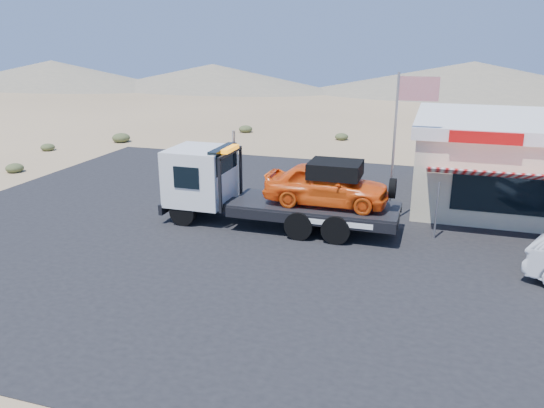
% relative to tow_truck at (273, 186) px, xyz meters
% --- Properties ---
extents(ground, '(120.00, 120.00, 0.00)m').
position_rel_tow_truck_xyz_m(ground, '(-0.27, -2.87, -1.66)').
color(ground, '#8A704E').
rests_on(ground, ground).
extents(asphalt_lot, '(32.00, 24.00, 0.02)m').
position_rel_tow_truck_xyz_m(asphalt_lot, '(1.73, 0.13, -1.65)').
color(asphalt_lot, black).
rests_on(asphalt_lot, ground).
extents(tow_truck, '(9.24, 2.74, 3.09)m').
position_rel_tow_truck_xyz_m(tow_truck, '(0.00, 0.00, 0.00)').
color(tow_truck, black).
rests_on(tow_truck, asphalt_lot).
extents(jerky_store, '(10.40, 9.97, 3.90)m').
position_rel_tow_truck_xyz_m(jerky_store, '(10.23, 6.10, 0.33)').
color(jerky_store, beige).
rests_on(jerky_store, asphalt_lot).
extents(flagpole, '(1.55, 0.10, 6.00)m').
position_rel_tow_truck_xyz_m(flagpole, '(4.66, 1.63, 2.10)').
color(flagpole, '#99999E').
rests_on(flagpole, asphalt_lot).
extents(desert_scrub, '(23.78, 34.04, 0.68)m').
position_rel_tow_truck_xyz_m(desert_scrub, '(-14.30, 7.86, -1.38)').
color(desert_scrub, '#3E4827').
rests_on(desert_scrub, ground).
extents(distant_hills, '(126.00, 48.00, 4.20)m').
position_rel_tow_truck_xyz_m(distant_hills, '(-10.04, 52.27, 0.23)').
color(distant_hills, '#726B59').
rests_on(distant_hills, ground).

